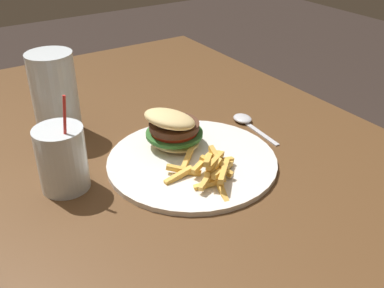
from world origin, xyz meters
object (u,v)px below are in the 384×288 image
at_px(meal_plate_near, 185,148).
at_px(beer_glass, 55,96).
at_px(juice_glass, 62,161).
at_px(spoon, 245,120).

relative_size(meal_plate_near, beer_glass, 1.82).
bearing_deg(juice_glass, spoon, -86.93).
bearing_deg(beer_glass, juice_glass, 164.03).
distance_m(juice_glass, spoon, 0.42).
height_order(beer_glass, juice_glass, juice_glass).
distance_m(beer_glass, spoon, 0.41).
height_order(juice_glass, spoon, juice_glass).
bearing_deg(spoon, juice_glass, 97.20).
xyz_separation_m(juice_glass, spoon, (0.02, -0.41, -0.05)).
bearing_deg(beer_glass, meal_plate_near, -144.53).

